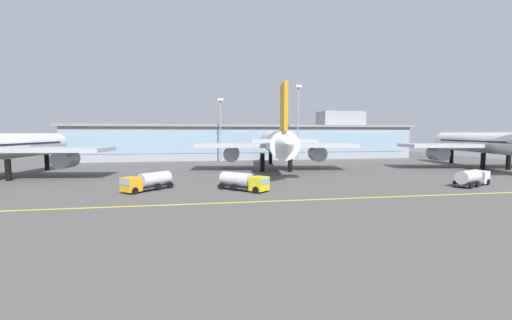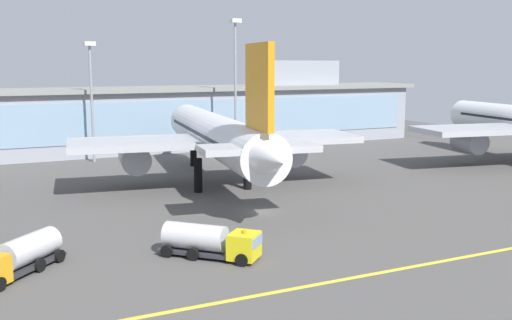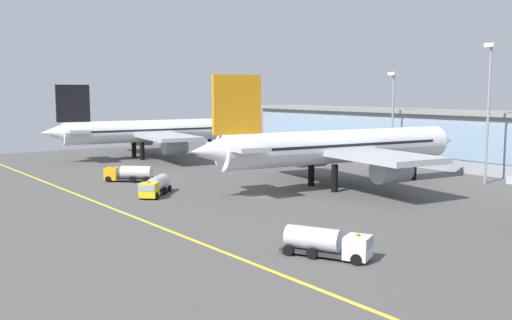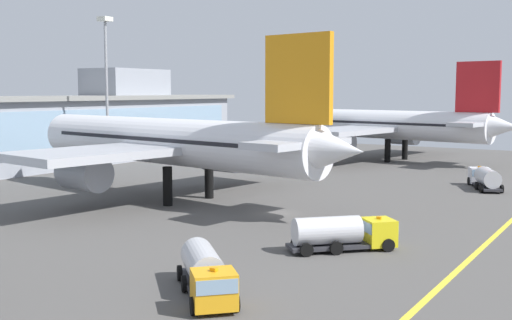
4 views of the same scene
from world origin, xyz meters
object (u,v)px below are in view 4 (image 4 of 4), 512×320
Objects in this scene: fuel_tanker_truck at (346,232)px; baggage_tug_near at (206,274)px; airliner_near_right at (170,143)px; airliner_far_right at (383,125)px; apron_light_mast_west at (106,73)px; service_truck_far at (484,177)px.

baggage_tug_near is at bearing -144.62° from fuel_tanker_truck.
airliner_near_right is 6.68× the size of baggage_tug_near.
apron_light_mast_west is (-42.96, 29.73, 9.39)m from airliner_far_right.
apron_light_mast_west is at bearing 80.41° from service_truck_far.
baggage_tug_near is (-84.05, -19.79, -5.15)m from airliner_far_right.
airliner_far_right is 5.61× the size of service_truck_far.
baggage_tug_near is 0.88× the size of service_truck_far.
airliner_near_right is at bearing 112.30° from fuel_tanker_truck.
airliner_far_right is at bearing -87.36° from airliner_near_right.
airliner_near_right is 2.20× the size of apron_light_mast_west.
apron_light_mast_west is at bearing 109.39° from fuel_tanker_truck.
fuel_tanker_truck is at bearing -115.84° from apron_light_mast_west.
airliner_near_right is at bearing 107.47° from service_truck_far.
airliner_far_right is 37.23m from service_truck_far.
airliner_near_right is at bearing 177.72° from baggage_tug_near.
airliner_near_right is at bearing 93.69° from airliner_far_right.
apron_light_mast_west is (13.22, 23.68, 9.14)m from airliner_near_right.
apron_light_mast_west is at bearing -174.80° from baggage_tug_near.
fuel_tanker_truck is (-68.28, -22.53, -5.15)m from airliner_far_right.
baggage_tug_near and service_truck_far have the same top height.
apron_light_mast_west is (-15.70, 54.56, 14.54)m from service_truck_far.
apron_light_mast_west is (25.31, 52.26, 14.54)m from fuel_tanker_truck.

